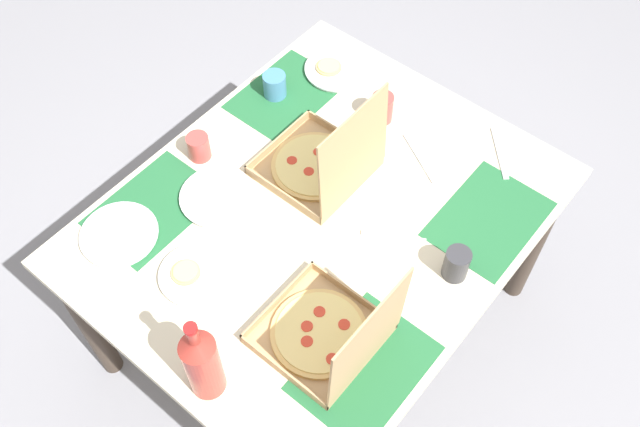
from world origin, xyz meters
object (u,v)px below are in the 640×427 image
object	(u,v)px
cup_dark	(456,264)
cup_clear_left	(275,85)
plate_near_left	(218,197)
pizza_box_corner_left	(323,163)
cup_clear_right	(199,147)
cup_red	(382,108)
soda_bottle	(202,363)
plate_near_right	(194,274)
pizza_box_corner_right	(330,334)
plate_far_left	(335,69)
plate_far_right	(119,235)

from	to	relation	value
cup_dark	cup_clear_left	size ratio (longest dim) A/B	1.19
cup_dark	plate_near_left	bearing A→B (deg)	-71.27
pizza_box_corner_left	cup_clear_right	world-z (taller)	pizza_box_corner_left
cup_red	plate_near_left	bearing A→B (deg)	-17.89
soda_bottle	cup_clear_right	xyz separation A→B (m)	(-0.52, -0.55, -0.09)
plate_near_right	pizza_box_corner_right	bearing A→B (deg)	101.35
pizza_box_corner_left	cup_red	bearing A→B (deg)	179.80
pizza_box_corner_left	cup_red	size ratio (longest dim) A/B	3.40
plate_far_left	cup_clear_right	bearing A→B (deg)	-9.25
plate_far_right	plate_near_right	distance (m)	0.27
plate_far_right	cup_clear_right	world-z (taller)	cup_clear_right
plate_far_right	plate_far_left	xyz separation A→B (m)	(-0.93, 0.06, 0.00)
plate_near_left	cup_clear_right	bearing A→B (deg)	-118.34
cup_red	cup_clear_left	bearing A→B (deg)	-67.82
pizza_box_corner_left	plate_near_left	size ratio (longest dim) A/B	1.50
plate_far_left	plate_near_right	xyz separation A→B (m)	(0.88, 0.21, 0.00)
soda_bottle	cup_red	world-z (taller)	soda_bottle
plate_near_left	cup_red	bearing A→B (deg)	162.11
cup_dark	cup_red	bearing A→B (deg)	-123.78
plate_near_right	soda_bottle	world-z (taller)	soda_bottle
pizza_box_corner_left	plate_near_left	world-z (taller)	pizza_box_corner_left
cup_dark	cup_red	distance (m)	0.61
plate_near_right	soda_bottle	xyz separation A→B (m)	(0.20, 0.25, 0.12)
plate_far_right	cup_dark	distance (m)	0.97
soda_bottle	cup_dark	distance (m)	0.74
plate_near_right	cup_red	bearing A→B (deg)	176.66
plate_far_right	cup_dark	xyz separation A→B (m)	(-0.51, 0.82, 0.04)
plate_far_right	cup_dark	world-z (taller)	cup_dark
pizza_box_corner_left	plate_far_left	distance (m)	0.45
pizza_box_corner_left	plate_near_left	bearing A→B (deg)	-33.84
plate_far_left	cup_clear_right	distance (m)	0.57
pizza_box_corner_right	plate_near_right	bearing A→B (deg)	-78.65
cup_clear_right	cup_dark	bearing A→B (deg)	99.91
plate_far_left	cup_dark	distance (m)	0.87
plate_far_right	soda_bottle	xyz separation A→B (m)	(0.15, 0.51, 0.12)
plate_near_right	plate_far_right	bearing A→B (deg)	-80.46
cup_clear_left	cup_dark	bearing A→B (deg)	76.67
cup_clear_right	cup_clear_left	world-z (taller)	same
pizza_box_corner_right	cup_clear_left	xyz separation A→B (m)	(-0.59, -0.71, -0.01)
cup_clear_left	cup_red	bearing A→B (deg)	112.18
pizza_box_corner_right	plate_far_left	xyz separation A→B (m)	(-0.80, -0.62, -0.04)
cup_clear_right	plate_far_right	bearing A→B (deg)	5.44
pizza_box_corner_left	plate_near_right	size ratio (longest dim) A/B	1.68
plate_near_left	cup_red	world-z (taller)	cup_red
pizza_box_corner_left	cup_clear_left	world-z (taller)	pizza_box_corner_left
pizza_box_corner_right	plate_near_left	bearing A→B (deg)	-105.19
plate_near_right	cup_clear_right	size ratio (longest dim) A/B	2.39
plate_near_left	soda_bottle	size ratio (longest dim) A/B	0.71
plate_far_left	soda_bottle	world-z (taller)	soda_bottle
plate_near_left	cup_clear_right	distance (m)	0.18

